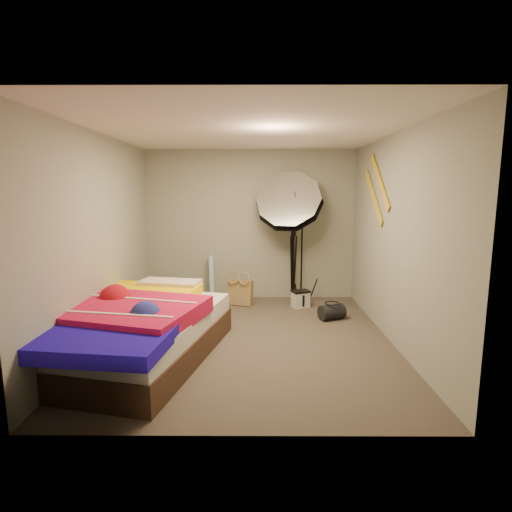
{
  "coord_description": "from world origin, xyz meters",
  "views": [
    {
      "loc": [
        0.12,
        -4.74,
        1.81
      ],
      "look_at": [
        0.1,
        0.6,
        0.95
      ],
      "focal_mm": 28.0,
      "sensor_mm": 36.0,
      "label": 1
    }
  ],
  "objects_px": {
    "tote_bag": "(240,292)",
    "camera_tripod": "(293,260)",
    "wrapping_roll": "(212,278)",
    "camera_case": "(301,299)",
    "photo_umbrella": "(290,204)",
    "duffel_bag": "(332,312)",
    "bed": "(134,328)"
  },
  "relations": [
    {
      "from": "tote_bag",
      "to": "camera_tripod",
      "type": "bearing_deg",
      "value": 36.55
    },
    {
      "from": "camera_case",
      "to": "photo_umbrella",
      "type": "xyz_separation_m",
      "value": [
        -0.17,
        0.27,
        1.5
      ]
    },
    {
      "from": "camera_case",
      "to": "photo_umbrella",
      "type": "bearing_deg",
      "value": 98.85
    },
    {
      "from": "wrapping_roll",
      "to": "duffel_bag",
      "type": "bearing_deg",
      "value": -29.1
    },
    {
      "from": "wrapping_roll",
      "to": "camera_case",
      "type": "bearing_deg",
      "value": -15.99
    },
    {
      "from": "duffel_bag",
      "to": "bed",
      "type": "bearing_deg",
      "value": -174.37
    },
    {
      "from": "tote_bag",
      "to": "duffel_bag",
      "type": "distance_m",
      "value": 1.54
    },
    {
      "from": "camera_case",
      "to": "camera_tripod",
      "type": "relative_size",
      "value": 0.21
    },
    {
      "from": "camera_tripod",
      "to": "duffel_bag",
      "type": "bearing_deg",
      "value": -64.57
    },
    {
      "from": "bed",
      "to": "photo_umbrella",
      "type": "xyz_separation_m",
      "value": [
        1.87,
        2.22,
        1.29
      ]
    },
    {
      "from": "tote_bag",
      "to": "photo_umbrella",
      "type": "height_order",
      "value": "photo_umbrella"
    },
    {
      "from": "camera_tripod",
      "to": "camera_case",
      "type": "bearing_deg",
      "value": -77.01
    },
    {
      "from": "photo_umbrella",
      "to": "camera_tripod",
      "type": "relative_size",
      "value": 1.88
    },
    {
      "from": "duffel_bag",
      "to": "photo_umbrella",
      "type": "distance_m",
      "value": 1.84
    },
    {
      "from": "wrapping_roll",
      "to": "duffel_bag",
      "type": "relative_size",
      "value": 2.12
    },
    {
      "from": "camera_case",
      "to": "duffel_bag",
      "type": "distance_m",
      "value": 0.72
    },
    {
      "from": "bed",
      "to": "photo_umbrella",
      "type": "bearing_deg",
      "value": 49.88
    },
    {
      "from": "wrapping_roll",
      "to": "photo_umbrella",
      "type": "distance_m",
      "value": 1.79
    },
    {
      "from": "tote_bag",
      "to": "photo_umbrella",
      "type": "relative_size",
      "value": 0.18
    },
    {
      "from": "wrapping_roll",
      "to": "bed",
      "type": "relative_size",
      "value": 0.29
    },
    {
      "from": "wrapping_roll",
      "to": "bed",
      "type": "bearing_deg",
      "value": -103.87
    },
    {
      "from": "tote_bag",
      "to": "camera_case",
      "type": "distance_m",
      "value": 0.98
    },
    {
      "from": "camera_case",
      "to": "camera_tripod",
      "type": "distance_m",
      "value": 0.69
    },
    {
      "from": "bed",
      "to": "wrapping_roll",
      "type": "bearing_deg",
      "value": 76.13
    },
    {
      "from": "camera_case",
      "to": "duffel_bag",
      "type": "xyz_separation_m",
      "value": [
        0.39,
        -0.61,
        -0.02
      ]
    },
    {
      "from": "tote_bag",
      "to": "duffel_bag",
      "type": "height_order",
      "value": "tote_bag"
    },
    {
      "from": "wrapping_roll",
      "to": "duffel_bag",
      "type": "xyz_separation_m",
      "value": [
        1.84,
        -1.02,
        -0.27
      ]
    },
    {
      "from": "bed",
      "to": "camera_tripod",
      "type": "bearing_deg",
      "value": 50.22
    },
    {
      "from": "duffel_bag",
      "to": "bed",
      "type": "relative_size",
      "value": 0.14
    },
    {
      "from": "duffel_bag",
      "to": "photo_umbrella",
      "type": "height_order",
      "value": "photo_umbrella"
    },
    {
      "from": "duffel_bag",
      "to": "wrapping_roll",
      "type": "bearing_deg",
      "value": 127.66
    },
    {
      "from": "photo_umbrella",
      "to": "camera_tripod",
      "type": "distance_m",
      "value": 0.95
    }
  ]
}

